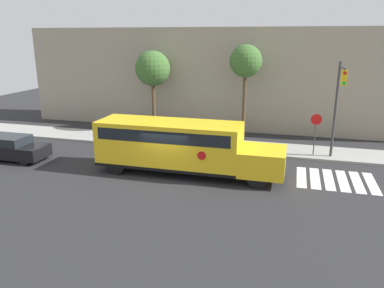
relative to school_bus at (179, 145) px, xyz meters
The scene contains 10 objects.
ground_plane 1.89m from the school_bus, 115.71° to the right, with size 60.00×60.00×0.00m, color #28282B.
sidewalk_strip 5.88m from the school_bus, 94.14° to the left, with size 44.00×3.00×0.15m.
building_backdrop 12.39m from the school_bus, 91.93° to the left, with size 32.00×4.00×8.00m.
crosswalk_stripes 8.57m from the school_bus, ahead, with size 4.00×3.20×0.01m.
school_bus is the anchor object (origin of this frame).
parked_car 10.71m from the school_bus, behind, with size 4.38×1.81×1.48m.
stop_sign 8.82m from the school_bus, 34.15° to the left, with size 0.67×0.10×2.76m.
traffic_light 9.56m from the school_bus, 26.40° to the left, with size 0.28×2.71×5.93m.
tree_near_sidewalk 10.33m from the school_bus, 118.96° to the left, with size 2.69×2.69×6.31m.
tree_far_sidewalk 9.60m from the school_bus, 74.24° to the left, with size 2.32×2.32×6.80m.
Camera 1 is at (6.29, -17.85, 7.34)m, focal length 35.00 mm.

